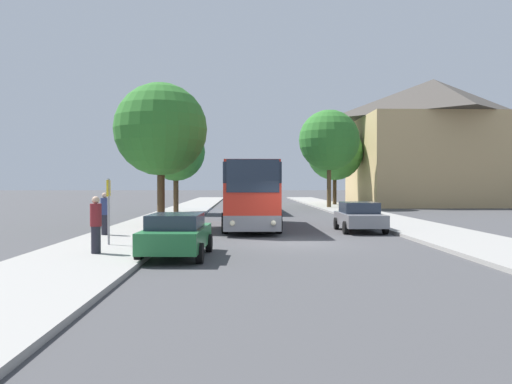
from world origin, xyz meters
TOP-DOWN VIEW (x-y plane):
  - ground_plane at (0.00, 0.00)m, footprint 300.00×300.00m
  - sidewalk_left at (-7.00, 0.00)m, footprint 4.00×120.00m
  - sidewalk_right at (7.00, 0.00)m, footprint 4.00×120.00m
  - building_right_background at (18.68, 33.84)m, footprint 16.23×14.35m
  - bus_front at (-1.64, 6.75)m, footprint 2.89×10.22m
  - bus_middle at (-1.86, 22.04)m, footprint 2.87×11.34m
  - parked_car_left_curb at (-4.19, -3.86)m, footprint 2.14×4.12m
  - parked_car_right_near at (3.73, 4.53)m, footprint 2.12×4.03m
  - bus_stop_sign at (-6.96, -1.65)m, footprint 0.08×0.45m
  - pedestrian_waiting_near at (-6.76, -3.94)m, footprint 0.36×0.36m
  - pedestrian_waiting_far at (-8.06, 1.84)m, footprint 0.36×0.36m
  - tree_left_near at (-7.31, 19.31)m, footprint 4.58×4.58m
  - tree_left_far at (-6.42, 6.73)m, footprint 4.94×4.94m
  - tree_right_near at (6.05, 26.66)m, footprint 5.69×5.69m
  - tree_right_mid at (7.70, 32.70)m, footprint 5.97×5.97m

SIDE VIEW (x-z plane):
  - ground_plane at x=0.00m, z-range 0.00..0.00m
  - sidewalk_left at x=-7.00m, z-range 0.00..0.15m
  - sidewalk_right at x=7.00m, z-range 0.00..0.15m
  - parked_car_left_curb at x=-4.19m, z-range 0.04..1.45m
  - parked_car_right_near at x=3.73m, z-range 0.03..1.49m
  - pedestrian_waiting_near at x=-6.76m, z-range 0.16..1.99m
  - pedestrian_waiting_far at x=-8.06m, z-range 0.16..2.01m
  - bus_stop_sign at x=-6.96m, z-range 0.45..2.86m
  - bus_middle at x=-1.86m, z-range 0.12..3.57m
  - bus_front at x=-1.64m, z-range 0.11..3.58m
  - tree_left_near at x=-7.31m, z-range 1.35..8.36m
  - tree_left_far at x=-6.42m, z-range 1.46..9.05m
  - tree_right_mid at x=7.70m, z-range 1.42..9.96m
  - tree_right_near at x=6.05m, z-range 1.86..11.00m
  - building_right_background at x=18.68m, z-range 0.00..13.72m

